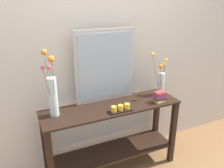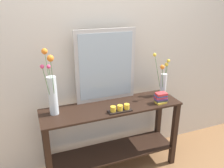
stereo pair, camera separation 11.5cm
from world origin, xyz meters
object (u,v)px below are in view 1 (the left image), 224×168
console_table (112,131)px  vase_right (161,79)px  book_stack (160,97)px  candle_tray (121,109)px  mirror_leaning (105,66)px  tall_vase_left (52,92)px

console_table → vase_right: (0.66, 0.06, 0.49)m
book_stack → candle_tray: bearing=-177.6°
candle_tray → mirror_leaning: bearing=96.0°
tall_vase_left → book_stack: bearing=-8.6°
mirror_leaning → book_stack: bearing=-29.2°
mirror_leaning → tall_vase_left: bearing=-168.1°
console_table → candle_tray: bearing=-75.8°
console_table → tall_vase_left: size_ratio=2.34×
mirror_leaning → book_stack: 0.68m
book_stack → tall_vase_left: bearing=171.4°
tall_vase_left → book_stack: (1.11, -0.17, -0.19)m
console_table → book_stack: (0.52, -0.11, 0.37)m
console_table → tall_vase_left: bearing=174.8°
tall_vase_left → candle_tray: 0.69m
vase_right → mirror_leaning: bearing=170.2°
console_table → mirror_leaning: mirror_leaning is taller
candle_tray → book_stack: size_ratio=1.75×
tall_vase_left → vase_right: 1.25m
tall_vase_left → book_stack: 1.14m
mirror_leaning → book_stack: size_ratio=5.61×
tall_vase_left → candle_tray: tall_vase_left is taller
tall_vase_left → candle_tray: size_ratio=2.61×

